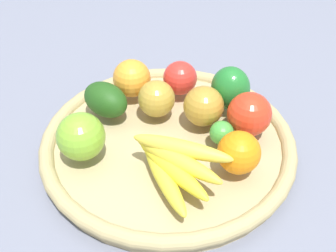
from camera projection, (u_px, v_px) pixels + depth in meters
The scene contains 13 objects.
ground_plane at pixel (168, 151), 0.75m from camera, with size 2.40×2.40×0.00m, color slate.
basket at pixel (168, 143), 0.74m from camera, with size 0.45×0.45×0.04m.
orange_1 at pixel (239, 152), 0.65m from camera, with size 0.07×0.07×0.07m, color orange.
banana_bunch at pixel (174, 164), 0.63m from camera, with size 0.13×0.16×0.06m.
avocado at pixel (106, 100), 0.76m from camera, with size 0.09×0.06×0.06m, color #204E17.
apple_3 at pixel (204, 106), 0.73m from camera, with size 0.07×0.07×0.07m, color #B1862F.
apple_4 at pixel (156, 99), 0.75m from camera, with size 0.07×0.07×0.07m, color #B18F34.
apple_1 at pixel (81, 136), 0.67m from camera, with size 0.08×0.08×0.08m, color #7CB530.
orange_0 at pixel (132, 78), 0.80m from camera, with size 0.07×0.07×0.07m, color orange.
apple_0 at pixel (180, 78), 0.80m from camera, with size 0.07×0.07×0.07m, color red.
apple_2 at pixel (249, 114), 0.71m from camera, with size 0.08×0.08×0.08m, color red.
bell_pepper at pixel (230, 88), 0.76m from camera, with size 0.07×0.07×0.08m, color #22782D.
lime_0 at pixel (222, 133), 0.70m from camera, with size 0.04×0.04×0.04m, color green.
Camera 1 is at (-0.44, -0.32, 0.52)m, focal length 44.91 mm.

